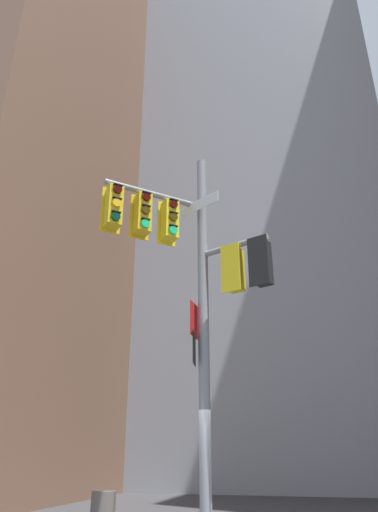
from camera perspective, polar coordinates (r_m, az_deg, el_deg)
The scene contains 2 objects.
building_mid_block at distance 34.17m, azimuth 8.26°, elevation 4.72°, with size 15.69×15.69×35.10m, color #9399A3.
signal_pole_assembly at distance 10.60m, azimuth 0.40°, elevation -2.38°, with size 3.73×2.15×8.81m.
Camera 1 is at (2.18, -10.08, 1.63)m, focal length 32.37 mm.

